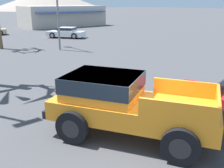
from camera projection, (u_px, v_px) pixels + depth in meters
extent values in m
plane|color=#424244|center=(132.00, 138.00, 7.79)|extent=(320.00, 320.00, 0.00)
cube|color=orange|center=(134.00, 110.00, 7.70)|extent=(4.11, 5.13, 0.57)
cube|color=orange|center=(103.00, 86.00, 7.83)|extent=(2.63, 2.73, 0.70)
cube|color=#1E2833|center=(103.00, 82.00, 7.79)|extent=(2.68, 2.79, 0.45)
cube|color=orange|center=(177.00, 112.00, 6.25)|extent=(1.03, 1.70, 0.48)
cube|color=orange|center=(185.00, 88.00, 7.95)|extent=(1.03, 1.70, 0.48)
cube|color=orange|center=(218.00, 103.00, 6.80)|extent=(1.68, 1.02, 0.48)
cube|color=black|center=(62.00, 104.00, 8.56)|extent=(1.76, 1.11, 0.24)
cube|color=black|center=(222.00, 128.00, 6.94)|extent=(1.76, 1.11, 0.24)
cylinder|color=black|center=(73.00, 127.00, 7.38)|extent=(0.74, 0.99, 0.97)
cylinder|color=#232326|center=(73.00, 127.00, 7.38)|extent=(0.54, 0.62, 0.53)
cylinder|color=black|center=(101.00, 102.00, 9.21)|extent=(0.74, 0.99, 0.97)
cylinder|color=#232326|center=(101.00, 102.00, 9.21)|extent=(0.54, 0.62, 0.53)
cylinder|color=black|center=(180.00, 146.00, 6.40)|extent=(0.74, 0.99, 0.97)
cylinder|color=#232326|center=(180.00, 146.00, 6.40)|extent=(0.54, 0.62, 0.53)
cylinder|color=black|center=(188.00, 114.00, 8.22)|extent=(0.74, 0.99, 0.97)
cylinder|color=#232326|center=(188.00, 114.00, 8.22)|extent=(0.54, 0.62, 0.53)
cube|color=#1E2833|center=(220.00, 87.00, 9.83)|extent=(1.43, 0.34, 0.40)
cylinder|color=black|center=(187.00, 100.00, 9.92)|extent=(0.33, 0.64, 0.61)
cylinder|color=#9E9EA3|center=(187.00, 100.00, 9.92)|extent=(0.29, 0.37, 0.33)
cylinder|color=black|center=(203.00, 89.00, 11.13)|extent=(0.33, 0.64, 0.61)
cylinder|color=#9E9EA3|center=(203.00, 89.00, 11.13)|extent=(0.29, 0.37, 0.33)
cube|color=white|center=(66.00, 34.00, 29.46)|extent=(3.86, 4.38, 0.55)
cube|color=white|center=(67.00, 29.00, 29.29)|extent=(2.26, 2.31, 0.44)
cube|color=#1E2833|center=(67.00, 29.00, 29.27)|extent=(2.31, 2.36, 0.26)
cylinder|color=black|center=(52.00, 35.00, 29.03)|extent=(0.57, 0.66, 0.66)
cylinder|color=#9E9EA3|center=(52.00, 35.00, 29.03)|extent=(0.40, 0.43, 0.36)
cylinder|color=black|center=(59.00, 34.00, 30.56)|extent=(0.57, 0.66, 0.66)
cylinder|color=#9E9EA3|center=(59.00, 34.00, 30.56)|extent=(0.40, 0.43, 0.36)
cylinder|color=black|center=(74.00, 36.00, 28.43)|extent=(0.57, 0.66, 0.66)
cylinder|color=#9E9EA3|center=(74.00, 36.00, 28.43)|extent=(0.40, 0.43, 0.36)
cylinder|color=black|center=(80.00, 34.00, 29.97)|extent=(0.57, 0.66, 0.66)
cylinder|color=#9E9EA3|center=(80.00, 34.00, 29.97)|extent=(0.40, 0.43, 0.36)
cylinder|color=black|center=(0.00, 33.00, 31.47)|extent=(0.69, 0.36, 0.65)
cylinder|color=#9E9EA3|center=(0.00, 33.00, 31.47)|extent=(0.40, 0.31, 0.36)
cylinder|color=slate|center=(58.00, 16.00, 21.29)|extent=(0.16, 0.16, 5.53)
cube|color=#BCB2A3|center=(63.00, 16.00, 43.29)|extent=(13.47, 5.68, 3.27)
cube|color=#335193|center=(73.00, 12.00, 40.73)|extent=(12.12, 0.70, 0.20)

